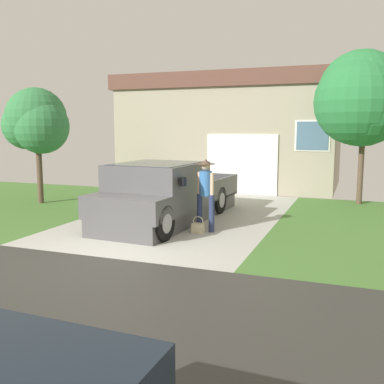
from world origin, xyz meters
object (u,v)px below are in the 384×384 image
Objects in this scene: person_with_hat at (206,189)px; front_yard_tree at (36,123)px; neighbor_tree at (360,100)px; house_with_garage at (234,131)px; handbag at (198,227)px; wheeled_trash_bin at (135,178)px; pickup_truck at (162,195)px.

front_yard_tree is at bearing -2.86° from person_with_hat.
neighbor_tree is at bearing -108.45° from person_with_hat.
house_with_garage is 6.41m from neighbor_tree.
handbag is 0.11× the size of front_yard_tree.
house_with_garage is (-1.65, 9.36, 2.23)m from handbag.
person_with_hat is at bearing -47.34° from wheeled_trash_bin.
house_with_garage is 1.83× the size of neighbor_tree.
front_yard_tree is 0.76× the size of neighbor_tree.
neighbor_tree reaches higher than pickup_truck.
person_with_hat is 0.94m from handbag.
handbag is 0.08× the size of neighbor_tree.
person_with_hat reaches higher than pickup_truck.
neighbor_tree is (4.79, 4.99, 2.68)m from pickup_truck.
handbag is 0.04× the size of house_with_garage.
house_with_garage is at bearing 57.79° from wheeled_trash_bin.
person_with_hat is (1.38, -0.52, 0.30)m from pickup_truck.
wheeled_trash_bin is (-7.88, -0.66, -2.80)m from neighbor_tree.
pickup_truck is 1.51m from person_with_hat.
pickup_truck is at bearing -14.97° from front_yard_tree.
pickup_truck is at bearing -87.46° from house_with_garage.
front_yard_tree is (-6.42, 2.11, 2.56)m from handbag.
neighbor_tree is 8.39m from wheeled_trash_bin.
front_yard_tree reaches higher than pickup_truck.
front_yard_tree is (-5.16, 1.38, 1.95)m from pickup_truck.
handbag is at bearing -121.63° from neighbor_tree.
handbag is at bearing -80.00° from house_with_garage.
front_yard_tree is 10.61m from neighbor_tree.
wheeled_trash_bin is at bearing -175.24° from neighbor_tree.
neighbor_tree is at bearing 4.76° from wheeled_trash_bin.
person_with_hat is 0.46× the size of front_yard_tree.
handbag is at bearing -18.15° from front_yard_tree.
house_with_garage reaches higher than wheeled_trash_bin.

